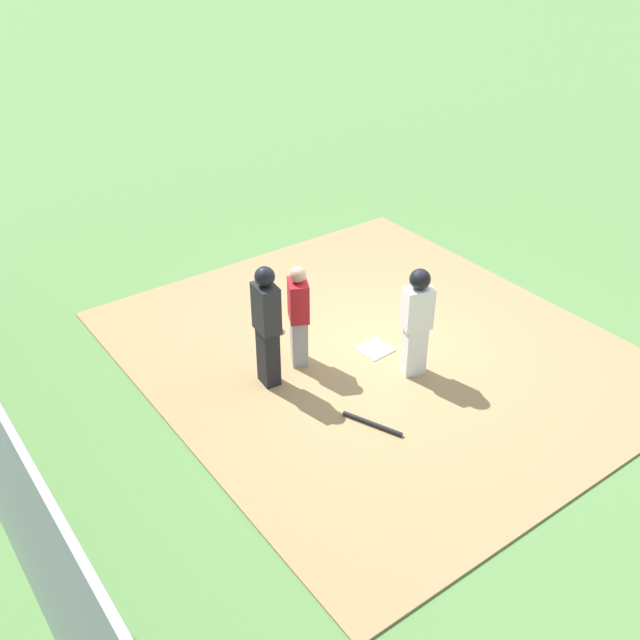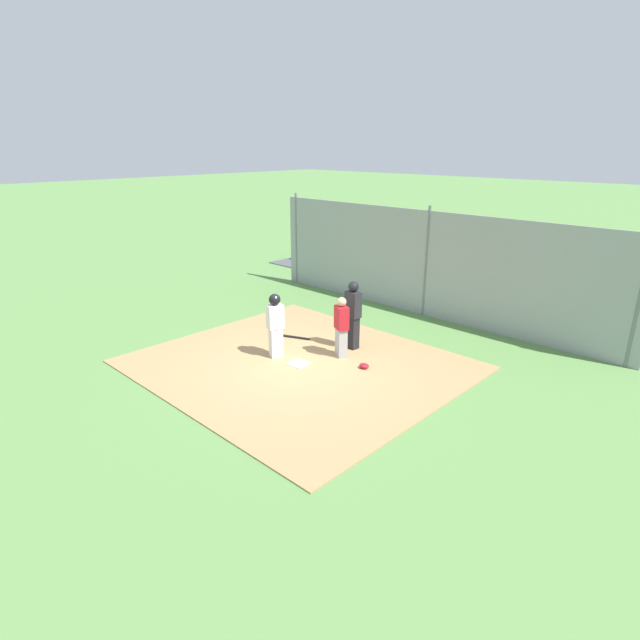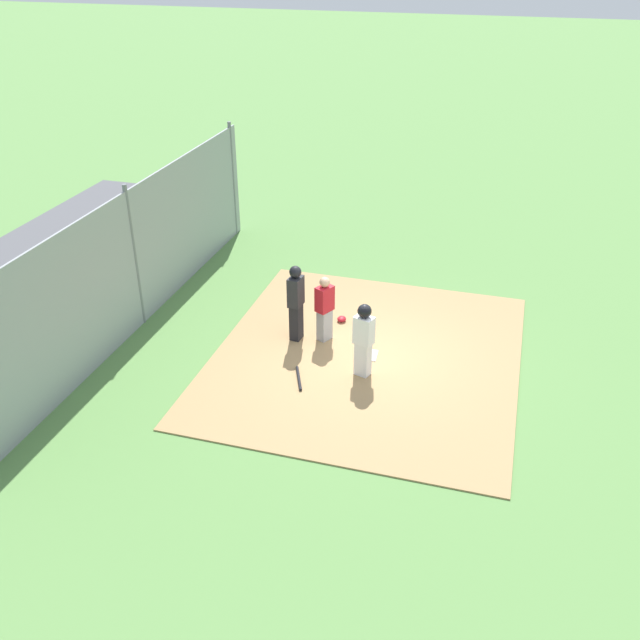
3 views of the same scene
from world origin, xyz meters
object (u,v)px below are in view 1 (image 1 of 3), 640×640
umpire (267,324)px  baseball_bat (372,424)px  home_plate (375,349)px  runner (417,316)px  catcher (299,315)px  catcher_mask (276,327)px

umpire → baseball_bat: bearing=-64.4°
home_plate → baseball_bat: 1.72m
home_plate → baseball_bat: (1.30, -1.13, 0.02)m
umpire → runner: (0.99, 1.75, -0.02)m
catcher → baseball_bat: (1.71, -0.06, -0.76)m
home_plate → catcher_mask: catcher_mask is taller
home_plate → umpire: 1.93m
umpire → runner: umpire is taller
catcher → catcher_mask: bearing=106.1°
baseball_bat → catcher_mask: 2.60m
runner → catcher_mask: size_ratio=6.77×
runner → catcher_mask: runner is taller
baseball_bat → umpire: bearing=176.7°
runner → baseball_bat: size_ratio=1.95×
runner → catcher_mask: (-2.03, -0.97, -0.86)m
umpire → catcher_mask: bearing=59.2°
catcher → runner: runner is taller
umpire → home_plate: bearing=-2.5°
catcher → umpire: bearing=-138.9°
runner → umpire: bearing=78.8°
home_plate → umpire: (-0.25, -1.68, 0.93)m
home_plate → runner: 1.18m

